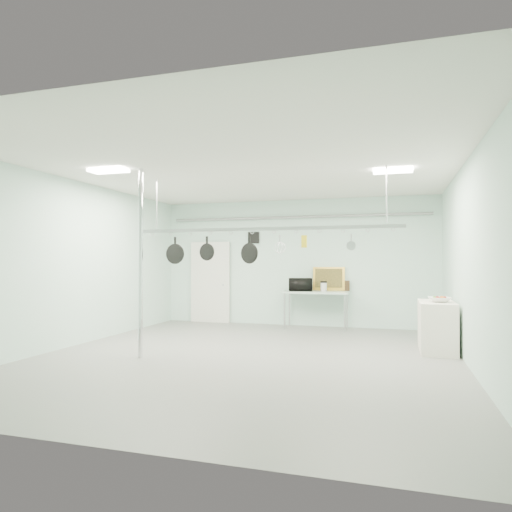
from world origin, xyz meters
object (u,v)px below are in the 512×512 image
(skillet_mid, at_px, (207,249))
(microwave, at_px, (300,285))
(side_cabinet, at_px, (437,327))
(pot_rack, at_px, (263,227))
(skillet_left, at_px, (175,250))
(prep_table, at_px, (316,294))
(fruit_bowl, at_px, (440,300))
(chrome_pole, at_px, (141,263))
(coffee_canister, at_px, (324,287))
(skillet_right, at_px, (249,250))

(skillet_mid, bearing_deg, microwave, 81.26)
(side_cabinet, distance_m, microwave, 3.64)
(skillet_mid, bearing_deg, pot_rack, 10.39)
(microwave, relative_size, skillet_left, 1.12)
(microwave, xyz_separation_m, skillet_mid, (-1.11, -3.19, 0.80))
(microwave, distance_m, skillet_left, 3.72)
(prep_table, bearing_deg, skillet_mid, -114.01)
(side_cabinet, height_order, fruit_bowl, fruit_bowl)
(pot_rack, height_order, skillet_mid, pot_rack)
(fruit_bowl, relative_size, skillet_left, 0.77)
(fruit_bowl, bearing_deg, chrome_pole, -159.29)
(prep_table, height_order, coffee_canister, coffee_canister)
(pot_rack, bearing_deg, skillet_right, 180.00)
(fruit_bowl, bearing_deg, skillet_left, -168.61)
(microwave, height_order, fruit_bowl, microwave)
(chrome_pole, bearing_deg, microwave, 64.66)
(pot_rack, relative_size, skillet_right, 9.49)
(skillet_mid, bearing_deg, chrome_pole, -122.30)
(side_cabinet, relative_size, skillet_right, 2.37)
(chrome_pole, relative_size, prep_table, 2.00)
(side_cabinet, height_order, microwave, microwave)
(fruit_bowl, bearing_deg, microwave, 142.70)
(chrome_pole, distance_m, pot_rack, 2.19)
(coffee_canister, relative_size, skillet_left, 0.42)
(pot_rack, bearing_deg, skillet_mid, 180.00)
(prep_table, xyz_separation_m, skillet_left, (-2.11, -3.30, 1.00))
(skillet_left, height_order, skillet_right, same)
(chrome_pole, distance_m, prep_table, 4.85)
(chrome_pole, relative_size, pot_rack, 0.67)
(microwave, bearing_deg, fruit_bowl, 129.16)
(chrome_pole, xyz_separation_m, microwave, (1.94, 4.09, -0.54))
(chrome_pole, xyz_separation_m, skillet_mid, (0.83, 0.90, 0.26))
(microwave, distance_m, coffee_canister, 0.56)
(prep_table, relative_size, skillet_mid, 3.59)
(pot_rack, relative_size, fruit_bowl, 12.50)
(side_cabinet, bearing_deg, microwave, 144.31)
(skillet_left, bearing_deg, side_cabinet, 16.22)
(prep_table, relative_size, fruit_bowl, 4.17)
(coffee_canister, xyz_separation_m, skillet_right, (-0.85, -3.24, 0.82))
(skillet_right, bearing_deg, microwave, 104.36)
(side_cabinet, xyz_separation_m, fruit_bowl, (0.03, -0.15, 0.50))
(coffee_canister, bearing_deg, skillet_right, -104.67)
(skillet_right, bearing_deg, skillet_left, -160.43)
(chrome_pole, height_order, fruit_bowl, chrome_pole)
(chrome_pole, xyz_separation_m, coffee_canister, (2.50, 4.14, -0.59))
(skillet_left, bearing_deg, skillet_right, 2.94)
(chrome_pole, bearing_deg, skillet_right, 28.66)
(side_cabinet, bearing_deg, coffee_canister, 137.67)
(pot_rack, distance_m, skillet_left, 1.76)
(skillet_right, bearing_deg, fruit_bowl, 35.86)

